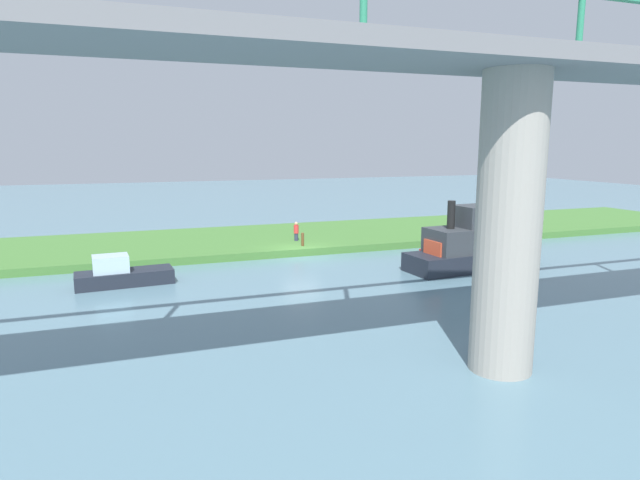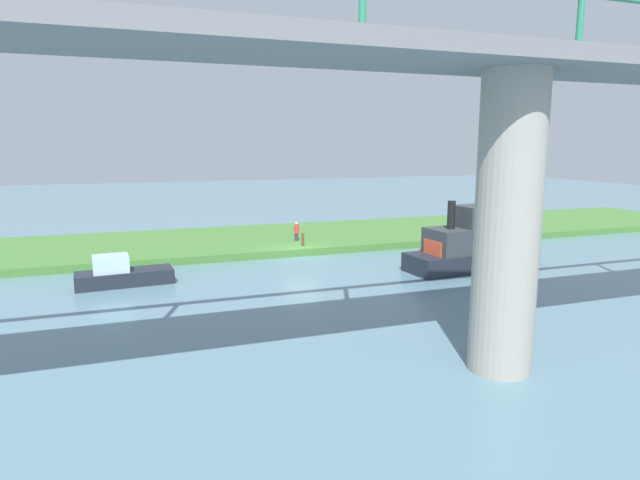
# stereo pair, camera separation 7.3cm
# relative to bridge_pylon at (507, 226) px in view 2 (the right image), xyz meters

# --- Properties ---
(ground_plane) EXTENTS (160.00, 160.00, 0.00)m
(ground_plane) POSITION_rel_bridge_pylon_xyz_m (0.58, -19.74, -4.84)
(ground_plane) COLOR slate
(grassy_bank) EXTENTS (80.00, 12.00, 0.50)m
(grassy_bank) POSITION_rel_bridge_pylon_xyz_m (0.58, -25.74, -4.59)
(grassy_bank) COLOR #427533
(grassy_bank) RESTS_ON ground
(bridge_pylon) EXTENTS (2.06, 2.06, 9.69)m
(bridge_pylon) POSITION_rel_bridge_pylon_xyz_m (0.00, 0.00, 0.00)
(bridge_pylon) COLOR #9E998E
(bridge_pylon) RESTS_ON ground
(bridge_span) EXTENTS (60.02, 4.30, 3.25)m
(bridge_span) POSITION_rel_bridge_pylon_xyz_m (0.00, -0.02, 5.34)
(bridge_span) COLOR slate
(bridge_span) RESTS_ON bridge_pylon
(person_on_bank) EXTENTS (0.49, 0.49, 1.39)m
(person_on_bank) POSITION_rel_bridge_pylon_xyz_m (-0.09, -23.03, -3.64)
(person_on_bank) COLOR #2D334C
(person_on_bank) RESTS_ON grassy_bank
(mooring_post) EXTENTS (0.20, 0.20, 0.91)m
(mooring_post) POSITION_rel_bridge_pylon_xyz_m (0.12, -20.91, -3.89)
(mooring_post) COLOR brown
(mooring_post) RESTS_ON grassy_bank
(skiff_small) EXTENTS (8.42, 3.34, 4.21)m
(skiff_small) POSITION_rel_bridge_pylon_xyz_m (-8.30, -12.86, -3.28)
(skiff_small) COLOR #1E232D
(skiff_small) RESTS_ON ground
(motorboat_white) EXTENTS (5.10, 2.14, 1.66)m
(motorboat_white) POSITION_rel_bridge_pylon_xyz_m (11.94, -15.95, -4.25)
(motorboat_white) COLOR #1E232D
(motorboat_white) RESTS_ON ground
(motorboat_red) EXTENTS (4.32, 2.28, 1.37)m
(motorboat_red) POSITION_rel_bridge_pylon_xyz_m (-8.59, -16.22, -4.35)
(motorboat_red) COLOR red
(motorboat_red) RESTS_ON ground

